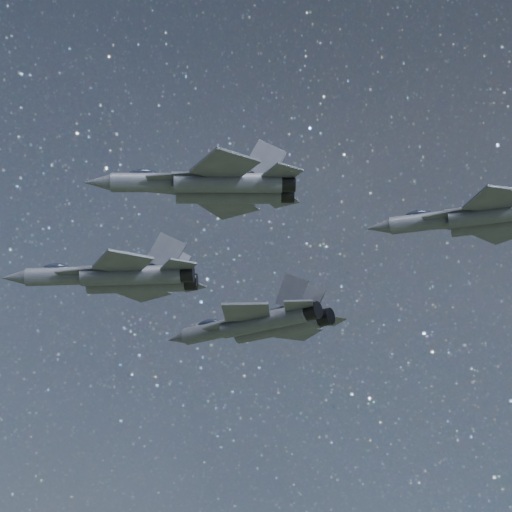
# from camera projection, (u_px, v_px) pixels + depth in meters

# --- Properties ---
(jet_lead) EXTENTS (18.05, 12.42, 4.53)m
(jet_lead) POSITION_uv_depth(u_px,v_px,m) (118.00, 277.00, 73.32)
(jet_lead) COLOR #383B47
(jet_left) EXTENTS (19.32, 12.92, 4.89)m
(jet_left) POSITION_uv_depth(u_px,v_px,m) (258.00, 324.00, 80.63)
(jet_left) COLOR #383B47
(jet_right) EXTENTS (15.32, 10.34, 3.86)m
(jet_right) POSITION_uv_depth(u_px,v_px,m) (211.00, 185.00, 58.62)
(jet_right) COLOR #383B47
(jet_slot) EXTENTS (16.65, 11.85, 4.24)m
(jet_slot) POSITION_uv_depth(u_px,v_px,m) (483.00, 217.00, 69.50)
(jet_slot) COLOR #383B47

